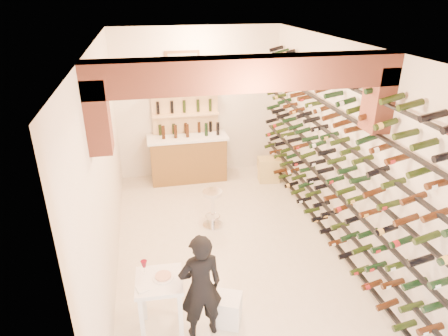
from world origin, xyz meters
name	(u,v)px	position (x,y,z in m)	size (l,w,h in m)	color
ground	(228,248)	(0.00, 0.00, 0.00)	(6.00, 6.00, 0.00)	beige
room_shell	(233,121)	(0.00, -0.26, 2.25)	(3.52, 6.02, 3.21)	beige
wine_rack	(325,153)	(1.53, 0.00, 1.55)	(0.32, 5.70, 2.56)	black
back_counter	(188,157)	(-0.30, 2.65, 0.53)	(1.70, 0.62, 1.29)	brown
back_shelving	(186,126)	(-0.30, 2.89, 1.17)	(1.40, 0.31, 2.73)	#E2B77F
tasting_table	(160,289)	(-1.15, -1.49, 0.65)	(0.57, 0.57, 0.96)	white
white_stool	(228,310)	(-0.33, -1.53, 0.20)	(0.31, 0.31, 0.39)	white
person	(201,287)	(-0.68, -1.63, 0.71)	(0.52, 0.34, 1.42)	black
chrome_barstool	(213,206)	(-0.12, 0.69, 0.40)	(0.36, 0.36, 0.69)	silver
crate_lower	(269,175)	(1.40, 2.20, 0.13)	(0.44, 0.31, 0.26)	tan
crate_upper	(269,164)	(1.40, 2.20, 0.40)	(0.48, 0.33, 0.28)	tan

